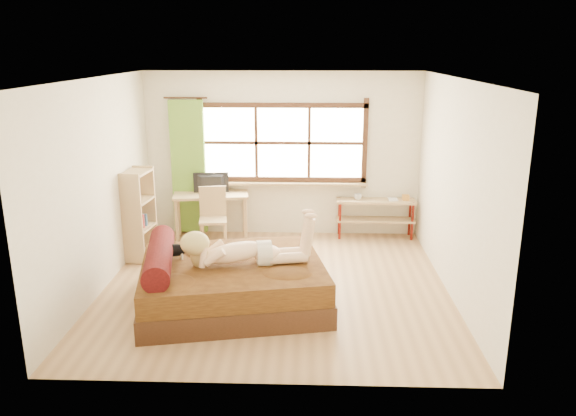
{
  "coord_description": "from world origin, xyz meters",
  "views": [
    {
      "loc": [
        0.41,
        -6.87,
        3.06
      ],
      "look_at": [
        0.16,
        0.2,
        1.03
      ],
      "focal_mm": 35.0,
      "sensor_mm": 36.0,
      "label": 1
    }
  ],
  "objects_px": {
    "kitten": "(175,249)",
    "pipe_shelf": "(376,210)",
    "woman": "(244,238)",
    "bookshelf": "(139,214)",
    "bed": "(228,282)",
    "chair": "(213,213)",
    "desk": "(211,200)"
  },
  "relations": [
    {
      "from": "woman",
      "to": "chair",
      "type": "xyz_separation_m",
      "value": [
        -0.74,
        2.19,
        -0.35
      ]
    },
    {
      "from": "woman",
      "to": "bookshelf",
      "type": "xyz_separation_m",
      "value": [
        -1.74,
        1.59,
        -0.2
      ]
    },
    {
      "from": "bed",
      "to": "kitten",
      "type": "distance_m",
      "value": 0.78
    },
    {
      "from": "chair",
      "to": "bed",
      "type": "bearing_deg",
      "value": -84.16
    },
    {
      "from": "desk",
      "to": "bed",
      "type": "bearing_deg",
      "value": -84.22
    },
    {
      "from": "woman",
      "to": "desk",
      "type": "xyz_separation_m",
      "value": [
        -0.83,
        2.55,
        -0.23
      ]
    },
    {
      "from": "bed",
      "to": "woman",
      "type": "distance_m",
      "value": 0.62
    },
    {
      "from": "desk",
      "to": "bookshelf",
      "type": "distance_m",
      "value": 1.33
    },
    {
      "from": "pipe_shelf",
      "to": "bookshelf",
      "type": "height_order",
      "value": "bookshelf"
    },
    {
      "from": "bookshelf",
      "to": "desk",
      "type": "bearing_deg",
      "value": 52.17
    },
    {
      "from": "desk",
      "to": "chair",
      "type": "bearing_deg",
      "value": -84.61
    },
    {
      "from": "woman",
      "to": "pipe_shelf",
      "type": "height_order",
      "value": "woman"
    },
    {
      "from": "pipe_shelf",
      "to": "bookshelf",
      "type": "bearing_deg",
      "value": -162.9
    },
    {
      "from": "bed",
      "to": "chair",
      "type": "height_order",
      "value": "chair"
    },
    {
      "from": "woman",
      "to": "bookshelf",
      "type": "distance_m",
      "value": 2.36
    },
    {
      "from": "desk",
      "to": "chair",
      "type": "height_order",
      "value": "chair"
    },
    {
      "from": "desk",
      "to": "bookshelf",
      "type": "height_order",
      "value": "bookshelf"
    },
    {
      "from": "bed",
      "to": "desk",
      "type": "distance_m",
      "value": 2.61
    },
    {
      "from": "woman",
      "to": "pipe_shelf",
      "type": "distance_m",
      "value": 3.3
    },
    {
      "from": "pipe_shelf",
      "to": "bookshelf",
      "type": "distance_m",
      "value": 3.8
    },
    {
      "from": "pipe_shelf",
      "to": "kitten",
      "type": "bearing_deg",
      "value": -137.14
    },
    {
      "from": "woman",
      "to": "desk",
      "type": "relative_size",
      "value": 1.21
    },
    {
      "from": "kitten",
      "to": "pipe_shelf",
      "type": "bearing_deg",
      "value": 31.12
    },
    {
      "from": "kitten",
      "to": "pipe_shelf",
      "type": "distance_m",
      "value": 3.75
    },
    {
      "from": "desk",
      "to": "pipe_shelf",
      "type": "distance_m",
      "value": 2.73
    },
    {
      "from": "kitten",
      "to": "pipe_shelf",
      "type": "relative_size",
      "value": 0.26
    },
    {
      "from": "chair",
      "to": "bookshelf",
      "type": "xyz_separation_m",
      "value": [
        -1.0,
        -0.6,
        0.16
      ]
    },
    {
      "from": "desk",
      "to": "kitten",
      "type": "bearing_deg",
      "value": -99.19
    },
    {
      "from": "woman",
      "to": "kitten",
      "type": "xyz_separation_m",
      "value": [
        -0.87,
        0.15,
        -0.2
      ]
    },
    {
      "from": "woman",
      "to": "bed",
      "type": "bearing_deg",
      "value": 157.82
    },
    {
      "from": "bed",
      "to": "bookshelf",
      "type": "bearing_deg",
      "value": 123.55
    },
    {
      "from": "chair",
      "to": "bookshelf",
      "type": "height_order",
      "value": "bookshelf"
    }
  ]
}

